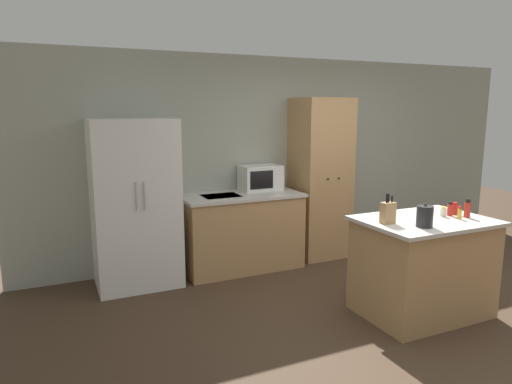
{
  "coord_description": "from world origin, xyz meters",
  "views": [
    {
      "loc": [
        -3.06,
        -3.04,
        1.94
      ],
      "look_at": [
        -1.02,
        1.4,
        1.05
      ],
      "focal_mm": 32.0,
      "sensor_mm": 36.0,
      "label": 1
    }
  ],
  "objects_px": {
    "refrigerator": "(135,204)",
    "pantry_cabinet": "(320,178)",
    "spice_bottle_short_red": "(443,212)",
    "spice_bottle_amber_oil": "(460,213)",
    "knife_block": "(388,213)",
    "microwave": "(260,178)",
    "spice_bottle_green_herb": "(467,209)",
    "kettle": "(425,216)",
    "spice_bottle_tall_dark": "(455,209)",
    "spice_bottle_pale_salt": "(450,209)"
  },
  "relations": [
    {
      "from": "pantry_cabinet",
      "to": "microwave",
      "type": "xyz_separation_m",
      "value": [
        -0.82,
        0.11,
        0.05
      ]
    },
    {
      "from": "spice_bottle_amber_oil",
      "to": "spice_bottle_pale_salt",
      "type": "height_order",
      "value": "spice_bottle_pale_salt"
    },
    {
      "from": "knife_block",
      "to": "spice_bottle_pale_salt",
      "type": "distance_m",
      "value": 0.75
    },
    {
      "from": "refrigerator",
      "to": "spice_bottle_short_red",
      "type": "relative_size",
      "value": 19.27
    },
    {
      "from": "spice_bottle_tall_dark",
      "to": "spice_bottle_pale_salt",
      "type": "distance_m",
      "value": 0.08
    },
    {
      "from": "microwave",
      "to": "pantry_cabinet",
      "type": "bearing_deg",
      "value": -7.77
    },
    {
      "from": "spice_bottle_green_herb",
      "to": "spice_bottle_pale_salt",
      "type": "distance_m",
      "value": 0.15
    },
    {
      "from": "knife_block",
      "to": "spice_bottle_amber_oil",
      "type": "xyz_separation_m",
      "value": [
        0.72,
        -0.15,
        -0.04
      ]
    },
    {
      "from": "spice_bottle_short_red",
      "to": "spice_bottle_pale_salt",
      "type": "height_order",
      "value": "spice_bottle_pale_salt"
    },
    {
      "from": "microwave",
      "to": "spice_bottle_tall_dark",
      "type": "distance_m",
      "value": 2.32
    },
    {
      "from": "microwave",
      "to": "spice_bottle_pale_salt",
      "type": "distance_m",
      "value": 2.3
    },
    {
      "from": "refrigerator",
      "to": "spice_bottle_amber_oil",
      "type": "relative_size",
      "value": 15.3
    },
    {
      "from": "spice_bottle_green_herb",
      "to": "kettle",
      "type": "xyz_separation_m",
      "value": [
        -0.64,
        -0.1,
        0.01
      ]
    },
    {
      "from": "spice_bottle_tall_dark",
      "to": "kettle",
      "type": "distance_m",
      "value": 0.67
    },
    {
      "from": "pantry_cabinet",
      "to": "spice_bottle_green_herb",
      "type": "relative_size",
      "value": 11.79
    },
    {
      "from": "spice_bottle_short_red",
      "to": "spice_bottle_pale_salt",
      "type": "xyz_separation_m",
      "value": [
        0.09,
        0.0,
        0.02
      ]
    },
    {
      "from": "microwave",
      "to": "knife_block",
      "type": "distance_m",
      "value": 2.05
    },
    {
      "from": "spice_bottle_amber_oil",
      "to": "spice_bottle_green_herb",
      "type": "xyz_separation_m",
      "value": [
        0.12,
        0.02,
        0.03
      ]
    },
    {
      "from": "knife_block",
      "to": "spice_bottle_amber_oil",
      "type": "relative_size",
      "value": 2.31
    },
    {
      "from": "pantry_cabinet",
      "to": "knife_block",
      "type": "xyz_separation_m",
      "value": [
        -0.51,
        -1.92,
        -0.01
      ]
    },
    {
      "from": "microwave",
      "to": "spice_bottle_short_red",
      "type": "relative_size",
      "value": 5.3
    },
    {
      "from": "refrigerator",
      "to": "pantry_cabinet",
      "type": "xyz_separation_m",
      "value": [
        2.41,
        0.05,
        0.12
      ]
    },
    {
      "from": "refrigerator",
      "to": "spice_bottle_short_red",
      "type": "bearing_deg",
      "value": -36.35
    },
    {
      "from": "kettle",
      "to": "spice_bottle_amber_oil",
      "type": "bearing_deg",
      "value": 9.22
    },
    {
      "from": "refrigerator",
      "to": "pantry_cabinet",
      "type": "distance_m",
      "value": 2.41
    },
    {
      "from": "microwave",
      "to": "spice_bottle_amber_oil",
      "type": "bearing_deg",
      "value": -64.73
    },
    {
      "from": "kettle",
      "to": "refrigerator",
      "type": "bearing_deg",
      "value": 134.99
    },
    {
      "from": "pantry_cabinet",
      "to": "knife_block",
      "type": "height_order",
      "value": "pantry_cabinet"
    },
    {
      "from": "refrigerator",
      "to": "pantry_cabinet",
      "type": "relative_size",
      "value": 0.88
    },
    {
      "from": "pantry_cabinet",
      "to": "spice_bottle_pale_salt",
      "type": "relative_size",
      "value": 15.55
    },
    {
      "from": "spice_bottle_tall_dark",
      "to": "kettle",
      "type": "relative_size",
      "value": 0.56
    },
    {
      "from": "knife_block",
      "to": "pantry_cabinet",
      "type": "bearing_deg",
      "value": 75.11
    },
    {
      "from": "spice_bottle_short_red",
      "to": "microwave",
      "type": "bearing_deg",
      "value": 115.4
    },
    {
      "from": "spice_bottle_short_red",
      "to": "spice_bottle_amber_oil",
      "type": "relative_size",
      "value": 0.79
    },
    {
      "from": "pantry_cabinet",
      "to": "kettle",
      "type": "xyz_separation_m",
      "value": [
        -0.3,
        -2.15,
        -0.02
      ]
    },
    {
      "from": "refrigerator",
      "to": "kettle",
      "type": "height_order",
      "value": "refrigerator"
    },
    {
      "from": "pantry_cabinet",
      "to": "knife_block",
      "type": "distance_m",
      "value": 1.99
    },
    {
      "from": "spice_bottle_green_herb",
      "to": "spice_bottle_pale_salt",
      "type": "relative_size",
      "value": 1.32
    },
    {
      "from": "spice_bottle_short_red",
      "to": "spice_bottle_amber_oil",
      "type": "xyz_separation_m",
      "value": [
        0.06,
        -0.14,
        0.01
      ]
    },
    {
      "from": "pantry_cabinet",
      "to": "spice_bottle_amber_oil",
      "type": "distance_m",
      "value": 2.08
    },
    {
      "from": "pantry_cabinet",
      "to": "kettle",
      "type": "bearing_deg",
      "value": -98.03
    },
    {
      "from": "microwave",
      "to": "spice_bottle_amber_oil",
      "type": "distance_m",
      "value": 2.41
    },
    {
      "from": "spice_bottle_tall_dark",
      "to": "spice_bottle_pale_salt",
      "type": "xyz_separation_m",
      "value": [
        -0.08,
        -0.02,
        0.01
      ]
    },
    {
      "from": "spice_bottle_tall_dark",
      "to": "spice_bottle_green_herb",
      "type": "bearing_deg",
      "value": -85.79
    },
    {
      "from": "kettle",
      "to": "microwave",
      "type": "bearing_deg",
      "value": 102.76
    },
    {
      "from": "spice_bottle_amber_oil",
      "to": "kettle",
      "type": "xyz_separation_m",
      "value": [
        -0.52,
        -0.08,
        0.04
      ]
    },
    {
      "from": "spice_bottle_short_red",
      "to": "spice_bottle_amber_oil",
      "type": "distance_m",
      "value": 0.15
    },
    {
      "from": "spice_bottle_green_herb",
      "to": "kettle",
      "type": "distance_m",
      "value": 0.65
    },
    {
      "from": "spice_bottle_pale_salt",
      "to": "kettle",
      "type": "xyz_separation_m",
      "value": [
        -0.55,
        -0.22,
        0.03
      ]
    },
    {
      "from": "microwave",
      "to": "knife_block",
      "type": "xyz_separation_m",
      "value": [
        0.31,
        -2.03,
        -0.06
      ]
    }
  ]
}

